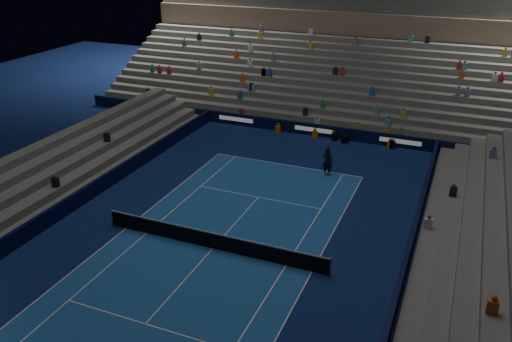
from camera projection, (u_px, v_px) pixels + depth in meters
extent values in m
plane|color=#0C1A4B|center=(213.00, 248.00, 27.82)|extent=(90.00, 90.00, 0.00)
cube|color=#1A5093|center=(213.00, 248.00, 27.82)|extent=(10.97, 23.77, 0.01)
cube|color=black|center=(314.00, 130.00, 43.19)|extent=(44.00, 0.25, 1.00)
cube|color=black|center=(400.00, 283.00, 24.24)|extent=(0.25, 37.00, 1.00)
cube|color=black|center=(66.00, 207.00, 30.99)|extent=(0.25, 37.00, 1.00)
cube|color=#61615D|center=(317.00, 129.00, 44.13)|extent=(44.00, 1.00, 0.50)
cube|color=#61615D|center=(321.00, 122.00, 44.87)|extent=(44.00, 1.00, 1.00)
cube|color=#61615D|center=(324.00, 116.00, 45.61)|extent=(44.00, 1.00, 1.50)
cube|color=#61615D|center=(327.00, 110.00, 46.35)|extent=(44.00, 1.00, 2.00)
cube|color=#61615D|center=(330.00, 104.00, 47.08)|extent=(44.00, 1.00, 2.50)
cube|color=#61615D|center=(333.00, 99.00, 47.82)|extent=(44.00, 1.00, 3.00)
cube|color=#61615D|center=(336.00, 93.00, 48.56)|extent=(44.00, 1.00, 3.50)
cube|color=#61615D|center=(339.00, 88.00, 49.30)|extent=(44.00, 1.00, 4.00)
cube|color=#61615D|center=(342.00, 83.00, 50.04)|extent=(44.00, 1.00, 4.50)
cube|color=#61615D|center=(345.00, 78.00, 50.77)|extent=(44.00, 1.00, 5.00)
cube|color=#61615D|center=(347.00, 73.00, 51.51)|extent=(44.00, 1.00, 5.50)
cube|color=#61615D|center=(350.00, 68.00, 52.25)|extent=(44.00, 1.00, 6.00)
cube|color=#816850|center=(355.00, 24.00, 51.48)|extent=(44.00, 0.60, 2.20)
cube|color=#63625E|center=(417.00, 292.00, 24.07)|extent=(1.00, 37.00, 0.50)
cube|color=#63625E|center=(441.00, 292.00, 23.62)|extent=(1.00, 37.00, 1.00)
cube|color=#63625E|center=(465.00, 293.00, 23.16)|extent=(1.00, 37.00, 1.50)
cube|color=#63625E|center=(491.00, 294.00, 22.71)|extent=(1.00, 37.00, 2.00)
cube|color=#60605B|center=(56.00, 208.00, 31.37)|extent=(1.00, 37.00, 0.50)
cube|color=#60605B|center=(42.00, 202.00, 31.62)|extent=(1.00, 37.00, 1.00)
cube|color=#60605B|center=(29.00, 195.00, 31.86)|extent=(1.00, 37.00, 1.50)
cube|color=#60605B|center=(15.00, 188.00, 32.11)|extent=(1.00, 37.00, 2.00)
cube|color=#60605B|center=(2.00, 182.00, 32.35)|extent=(1.00, 37.00, 2.50)
cylinder|color=#B2B2B7|center=(112.00, 217.00, 29.82)|extent=(0.10, 0.10, 1.10)
cylinder|color=#B2B2B7|center=(331.00, 266.00, 25.37)|extent=(0.10, 0.10, 1.10)
cube|color=black|center=(213.00, 241.00, 27.64)|extent=(12.80, 0.03, 0.90)
cube|color=white|center=(212.00, 233.00, 27.43)|extent=(12.80, 0.04, 0.08)
imported|color=black|center=(328.00, 161.00, 35.92)|extent=(0.81, 0.59, 2.03)
cube|color=black|center=(345.00, 138.00, 41.82)|extent=(0.53, 0.63, 0.65)
cylinder|color=black|center=(344.00, 138.00, 41.34)|extent=(0.18, 0.36, 0.16)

